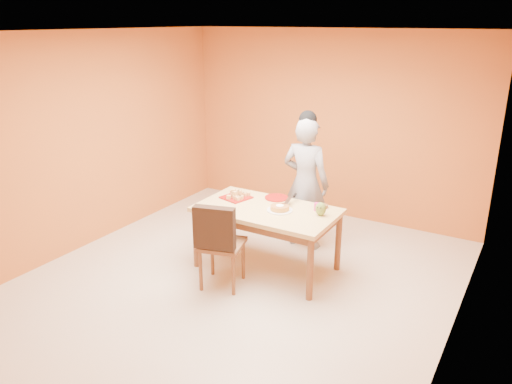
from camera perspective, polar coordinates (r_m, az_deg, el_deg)
The scene contains 17 objects.
floor at distance 5.75m, azimuth -1.94°, elevation -10.13°, with size 5.00×5.00×0.00m, color beige.
ceiling at distance 5.01m, azimuth -2.30°, elevation 17.87°, with size 5.00×5.00×0.00m, color silver.
wall_back at distance 7.39m, azimuth 8.50°, elevation 7.56°, with size 4.50×4.50×0.00m, color #B25F29.
wall_left at distance 6.68m, azimuth -18.67°, elevation 5.51°, with size 5.00×5.00×0.00m, color #B25F29.
wall_right at distance 4.48m, azimuth 22.89°, elevation -1.46°, with size 5.00×5.00×0.00m, color #B25F29.
dining_table at distance 5.75m, azimuth 1.24°, elevation -2.75°, with size 1.60×0.90×0.76m.
dining_chair at distance 5.45m, azimuth -4.06°, elevation -5.77°, with size 0.58×0.64×1.01m.
pastry_pile at distance 6.02m, azimuth -2.30°, elevation -0.15°, with size 0.27×0.27×0.09m, color #D8B25C, non-canonical shape.
person at distance 6.32m, azimuth 5.69°, elevation 0.97°, with size 0.62×0.41×1.69m, color gray.
pastry_platter at distance 6.04m, azimuth -2.29°, elevation -0.63°, with size 0.30×0.30×0.02m, color maroon.
red_dinner_plate at distance 6.03m, azimuth 2.36°, elevation -0.65°, with size 0.28×0.28×0.02m, color maroon.
white_cake_plate at distance 5.65m, azimuth 2.73°, elevation -2.10°, with size 0.29×0.29×0.01m, color silver.
sponge_cake at distance 5.64m, azimuth 2.74°, elevation -1.81°, with size 0.21×0.21×0.05m, color gold.
cake_server at distance 5.77m, azimuth 3.67°, elevation -0.99°, with size 0.05×0.25×0.01m, color silver.
egg_ornament at distance 5.53m, azimuth 7.40°, elevation -1.93°, with size 0.12×0.10×0.15m, color olive.
magenta_glass at distance 5.68m, azimuth 6.95°, elevation -1.69°, with size 0.06×0.06×0.09m, color #D72072.
checker_tin at distance 5.78m, azimuth 7.67°, elevation -1.62°, with size 0.11×0.11×0.03m, color #361F0E.
Camera 1 is at (2.72, -4.21, 2.82)m, focal length 35.00 mm.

